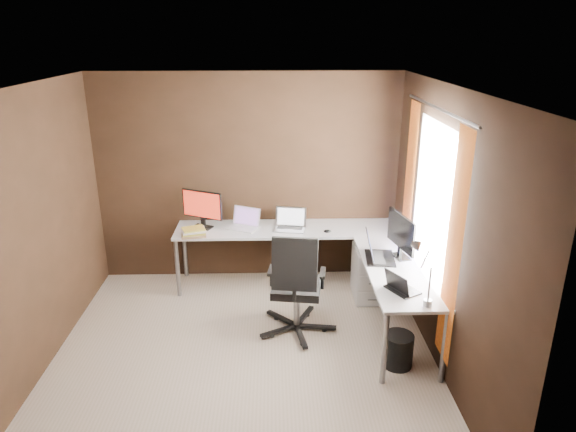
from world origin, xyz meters
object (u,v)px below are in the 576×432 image
object	(u,v)px
monitor_right	(401,234)
laptop_black_big	(376,253)
desk_lamp	(421,266)
office_chair	(296,303)
laptop_white	(244,223)
laptop_black_small	(400,287)
wastebasket	(398,350)
laptop_silver	(290,224)
monitor_left	(202,207)
book_stack	(194,232)
drawer_pedestal	(372,273)

from	to	relation	value
monitor_right	laptop_black_big	size ratio (longest dim) A/B	1.27
desk_lamp	office_chair	distance (m)	1.45
monitor_right	laptop_white	xyz separation A→B (m)	(-1.63, 0.90, -0.21)
monitor_right	laptop_black_small	world-z (taller)	monitor_right
office_chair	wastebasket	xyz separation A→B (m)	(0.91, -0.59, -0.17)
desk_lamp	wastebasket	distance (m)	0.93
laptop_silver	laptop_black_small	xyz separation A→B (m)	(0.93, -1.58, -0.01)
laptop_silver	desk_lamp	xyz separation A→B (m)	(1.04, -1.77, 0.29)
wastebasket	office_chair	bearing A→B (deg)	146.92
monitor_left	laptop_black_big	xyz separation A→B (m)	(1.87, -0.95, -0.19)
laptop_black_small	wastebasket	xyz separation A→B (m)	(0.01, -0.07, -0.61)
book_stack	laptop_black_small	bearing A→B (deg)	-34.46
wastebasket	laptop_silver	bearing A→B (deg)	119.69
monitor_right	wastebasket	distance (m)	1.16
laptop_black_small	drawer_pedestal	bearing A→B (deg)	-29.74
drawer_pedestal	monitor_left	bearing A→B (deg)	168.31
laptop_black_big	book_stack	xyz separation A→B (m)	(-1.95, 0.69, -0.02)
laptop_white	laptop_black_small	world-z (taller)	laptop_white
desk_lamp	monitor_right	bearing A→B (deg)	77.49
laptop_silver	office_chair	xyz separation A→B (m)	(0.03, -1.05, -0.46)
monitor_right	laptop_silver	size ratio (longest dim) A/B	1.38
drawer_pedestal	wastebasket	world-z (taller)	drawer_pedestal
laptop_black_small	book_stack	bearing A→B (deg)	26.21
laptop_silver	laptop_black_small	size ratio (longest dim) A/B	1.15
desk_lamp	wastebasket	bearing A→B (deg)	119.08
book_stack	office_chair	distance (m)	1.49
monitor_left	laptop_white	xyz separation A→B (m)	(0.49, -0.02, -0.20)
laptop_white	book_stack	world-z (taller)	laptop_white
book_stack	office_chair	xyz separation A→B (m)	(1.13, -0.87, -0.45)
desk_lamp	wastebasket	size ratio (longest dim) A/B	1.73
laptop_white	laptop_black_small	size ratio (longest dim) A/B	1.20
laptop_silver	laptop_white	bearing A→B (deg)	-174.82
laptop_white	laptop_black_small	xyz separation A→B (m)	(1.47, -1.63, -0.01)
laptop_silver	book_stack	bearing A→B (deg)	-159.91
laptop_white	laptop_black_big	xyz separation A→B (m)	(1.38, -0.93, 0.01)
monitor_right	laptop_black_small	distance (m)	0.77
laptop_white	desk_lamp	size ratio (longest dim) A/B	0.76
monitor_left	desk_lamp	bearing A→B (deg)	-16.18
laptop_white	book_stack	size ratio (longest dim) A/B	1.35
wastebasket	monitor_left	bearing A→B (deg)	138.83
drawer_pedestal	monitor_left	size ratio (longest dim) A/B	1.26
drawer_pedestal	office_chair	bearing A→B (deg)	-141.80
laptop_silver	desk_lamp	world-z (taller)	desk_lamp
laptop_black_small	office_chair	world-z (taller)	office_chair
monitor_left	laptop_black_small	size ratio (longest dim) A/B	1.36
laptop_white	laptop_black_small	bearing A→B (deg)	-22.31
laptop_black_small	monitor_left	bearing A→B (deg)	20.51
monitor_left	desk_lamp	size ratio (longest dim) A/B	0.87
drawer_pedestal	wastebasket	xyz separation A→B (m)	(-0.00, -1.31, -0.14)
laptop_white	laptop_silver	world-z (taller)	laptop_silver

